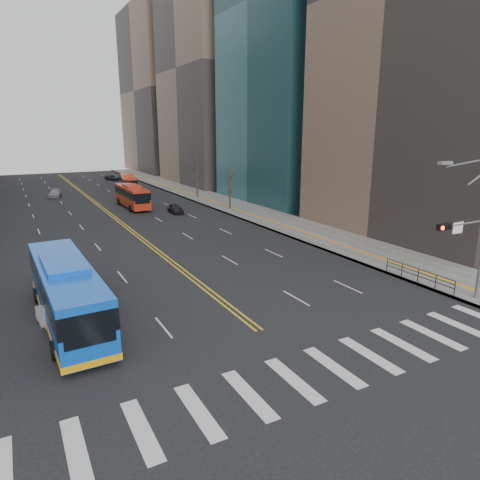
% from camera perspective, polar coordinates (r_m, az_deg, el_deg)
% --- Properties ---
extents(ground, '(220.00, 220.00, 0.00)m').
position_cam_1_polar(ground, '(21.40, 9.85, -17.08)').
color(ground, black).
extents(sidewalk_right, '(7.00, 130.00, 0.15)m').
position_cam_1_polar(sidewalk_right, '(66.81, -2.16, 4.95)').
color(sidewalk_right, slate).
rests_on(sidewalk_right, ground).
extents(crosswalk, '(26.70, 4.00, 0.01)m').
position_cam_1_polar(crosswalk, '(21.39, 9.85, -17.07)').
color(crosswalk, silver).
rests_on(crosswalk, ground).
extents(centerline, '(0.55, 100.00, 0.01)m').
position_cam_1_polar(centerline, '(70.96, -18.68, 4.71)').
color(centerline, gold).
rests_on(centerline, ground).
extents(office_towers, '(83.00, 134.00, 58.00)m').
position_cam_1_polar(office_towers, '(84.43, -21.76, 22.25)').
color(office_towers, gray).
rests_on(office_towers, ground).
extents(signal_mast, '(5.37, 0.37, 9.39)m').
position_cam_1_polar(signal_mast, '(30.71, 28.52, 0.92)').
color(signal_mast, gray).
rests_on(signal_mast, ground).
extents(pedestrian_railing, '(0.06, 6.06, 1.02)m').
position_cam_1_polar(pedestrian_railing, '(34.38, 22.69, -4.11)').
color(pedestrian_railing, black).
rests_on(pedestrian_railing, sidewalk_right).
extents(street_trees, '(35.20, 47.20, 7.60)m').
position_cam_1_polar(street_trees, '(49.27, -23.13, 6.04)').
color(street_trees, '#2D221B').
rests_on(street_trees, ground).
extents(blue_bus, '(3.33, 13.26, 3.81)m').
position_cam_1_polar(blue_bus, '(27.20, -22.11, -6.24)').
color(blue_bus, blue).
rests_on(blue_bus, ground).
extents(red_bus_near, '(2.77, 10.61, 3.38)m').
position_cam_1_polar(red_bus_near, '(64.86, -14.20, 5.85)').
color(red_bus_near, red).
rests_on(red_bus_near, ground).
extents(red_bus_far, '(4.10, 10.42, 3.25)m').
position_cam_1_polar(red_bus_far, '(81.57, -14.64, 7.47)').
color(red_bus_far, red).
rests_on(red_bus_far, ground).
extents(car_white, '(2.53, 4.68, 1.46)m').
position_cam_1_polar(car_white, '(26.50, -22.70, -9.80)').
color(car_white, white).
rests_on(car_white, ground).
extents(car_dark_mid, '(1.56, 3.68, 1.24)m').
position_cam_1_polar(car_dark_mid, '(59.56, -8.60, 4.16)').
color(car_dark_mid, black).
rests_on(car_dark_mid, ground).
extents(car_silver, '(2.63, 4.58, 1.25)m').
position_cam_1_polar(car_silver, '(79.37, -23.44, 5.69)').
color(car_silver, gray).
rests_on(car_silver, ground).
extents(car_dark_far, '(3.07, 4.63, 1.18)m').
position_cam_1_polar(car_dark_far, '(102.25, -16.64, 7.97)').
color(car_dark_far, black).
rests_on(car_dark_far, ground).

